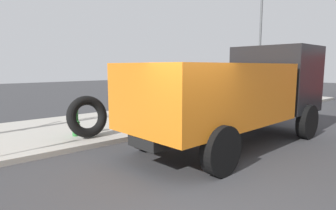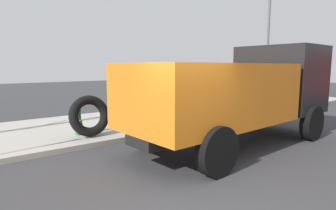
{
  "view_description": "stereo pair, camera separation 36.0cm",
  "coord_description": "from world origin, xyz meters",
  "px_view_note": "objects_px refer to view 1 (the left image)",
  "views": [
    {
      "loc": [
        -3.85,
        -3.29,
        2.32
      ],
      "look_at": [
        1.24,
        2.6,
        1.26
      ],
      "focal_mm": 30.18,
      "sensor_mm": 36.0,
      "label": 1
    },
    {
      "loc": [
        -3.57,
        -3.52,
        2.32
      ],
      "look_at": [
        1.24,
        2.6,
        1.26
      ],
      "focal_mm": 30.18,
      "sensor_mm": 36.0,
      "label": 2
    }
  ],
  "objects_px": {
    "street_light_pole": "(260,53)",
    "dump_truck_orange": "(238,90)",
    "loose_tire": "(87,117)",
    "fire_hydrant": "(75,121)"
  },
  "relations": [
    {
      "from": "street_light_pole",
      "to": "dump_truck_orange",
      "type": "bearing_deg",
      "value": -153.11
    },
    {
      "from": "loose_tire",
      "to": "street_light_pole",
      "type": "relative_size",
      "value": 0.22
    },
    {
      "from": "loose_tire",
      "to": "street_light_pole",
      "type": "distance_m",
      "value": 10.02
    },
    {
      "from": "fire_hydrant",
      "to": "street_light_pole",
      "type": "relative_size",
      "value": 0.16
    },
    {
      "from": "fire_hydrant",
      "to": "street_light_pole",
      "type": "bearing_deg",
      "value": -1.5
    },
    {
      "from": "fire_hydrant",
      "to": "loose_tire",
      "type": "height_order",
      "value": "loose_tire"
    },
    {
      "from": "fire_hydrant",
      "to": "street_light_pole",
      "type": "distance_m",
      "value": 10.25
    },
    {
      "from": "fire_hydrant",
      "to": "dump_truck_orange",
      "type": "height_order",
      "value": "dump_truck_orange"
    },
    {
      "from": "dump_truck_orange",
      "to": "street_light_pole",
      "type": "bearing_deg",
      "value": 26.89
    },
    {
      "from": "street_light_pole",
      "to": "loose_tire",
      "type": "bearing_deg",
      "value": -178.85
    }
  ]
}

